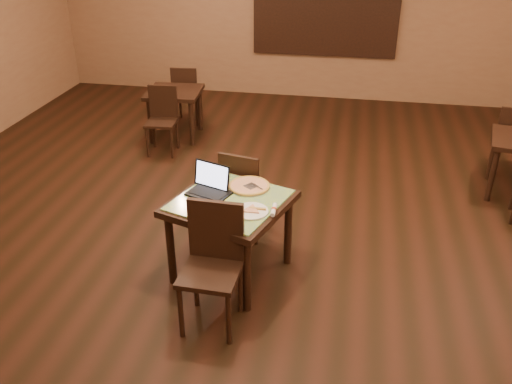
% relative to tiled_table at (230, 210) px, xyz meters
% --- Properties ---
extents(ground, '(10.00, 10.00, 0.00)m').
position_rel_tiled_table_xyz_m(ground, '(-0.10, 0.18, -0.66)').
color(ground, black).
rests_on(ground, ground).
extents(wall_back, '(8.00, 0.02, 3.00)m').
position_rel_tiled_table_xyz_m(wall_back, '(-0.10, 5.18, 0.84)').
color(wall_back, '#8F6A49').
rests_on(wall_back, ground).
extents(mural, '(2.34, 0.05, 1.64)m').
position_rel_tiled_table_xyz_m(mural, '(0.40, 5.14, 0.89)').
color(mural, navy).
rests_on(mural, wall_back).
extents(tiled_table, '(1.16, 1.16, 0.76)m').
position_rel_tiled_table_xyz_m(tiled_table, '(0.00, 0.00, 0.00)').
color(tiled_table, black).
rests_on(tiled_table, ground).
extents(chair_main_near, '(0.45, 0.45, 1.02)m').
position_rel_tiled_table_xyz_m(chair_main_near, '(0.00, -0.61, -0.08)').
color(chair_main_near, black).
rests_on(chair_main_near, ground).
extents(chair_main_far, '(0.48, 0.48, 0.93)m').
position_rel_tiled_table_xyz_m(chair_main_far, '(-0.02, 0.62, -0.13)').
color(chair_main_far, black).
rests_on(chair_main_far, ground).
extents(laptop, '(0.42, 0.38, 0.24)m').
position_rel_tiled_table_xyz_m(laptop, '(-0.20, 0.11, 0.17)').
color(laptop, black).
rests_on(laptop, tiled_table).
extents(plate, '(0.28, 0.28, 0.02)m').
position_rel_tiled_table_xyz_m(plate, '(0.22, -0.18, 0.11)').
color(plate, white).
rests_on(plate, tiled_table).
extents(pizza_slice, '(0.17, 0.17, 0.02)m').
position_rel_tiled_table_xyz_m(pizza_slice, '(0.22, -0.18, 0.13)').
color(pizza_slice, beige).
rests_on(pizza_slice, plate).
extents(pizza_pan, '(0.36, 0.36, 0.01)m').
position_rel_tiled_table_xyz_m(pizza_pan, '(0.12, 0.24, 0.11)').
color(pizza_pan, silver).
rests_on(pizza_pan, tiled_table).
extents(pizza_whole, '(0.37, 0.37, 0.03)m').
position_rel_tiled_table_xyz_m(pizza_whole, '(0.12, 0.24, 0.12)').
color(pizza_whole, beige).
rests_on(pizza_whole, pizza_pan).
extents(spatula, '(0.26, 0.24, 0.01)m').
position_rel_tiled_table_xyz_m(spatula, '(0.14, 0.22, 0.13)').
color(spatula, silver).
rests_on(spatula, pizza_whole).
extents(napkin_roll, '(0.05, 0.18, 0.04)m').
position_rel_tiled_table_xyz_m(napkin_roll, '(0.40, -0.14, 0.12)').
color(napkin_roll, white).
rests_on(napkin_roll, tiled_table).
extents(other_table_a_chair_far, '(0.45, 0.45, 0.88)m').
position_rel_tiled_table_xyz_m(other_table_a_chair_far, '(2.88, 2.60, -0.16)').
color(other_table_a_chair_far, black).
rests_on(other_table_a_chair_far, ground).
extents(other_table_b, '(0.78, 0.78, 0.68)m').
position_rel_tiled_table_xyz_m(other_table_b, '(-1.50, 3.03, -0.09)').
color(other_table_b, black).
rests_on(other_table_b, ground).
extents(other_table_b_chair_near, '(0.41, 0.41, 0.88)m').
position_rel_tiled_table_xyz_m(other_table_b_chair_near, '(-1.51, 2.52, -0.16)').
color(other_table_b_chair_near, black).
rests_on(other_table_b_chair_near, ground).
extents(other_table_b_chair_far, '(0.41, 0.41, 0.88)m').
position_rel_tiled_table_xyz_m(other_table_b_chair_far, '(-1.50, 3.54, -0.16)').
color(other_table_b_chair_far, black).
rests_on(other_table_b_chair_far, ground).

